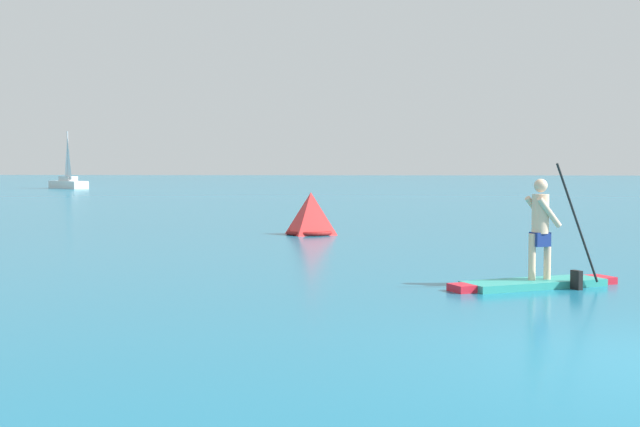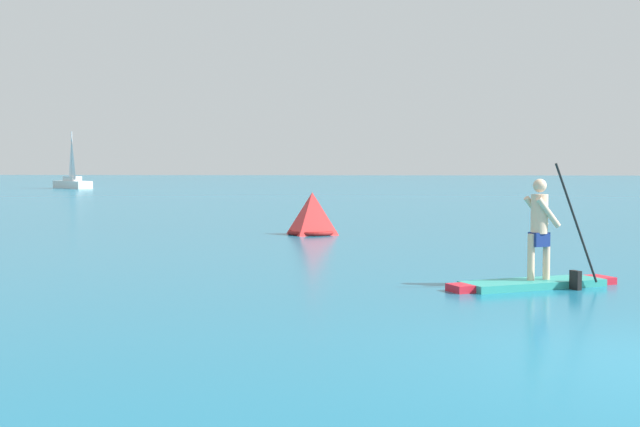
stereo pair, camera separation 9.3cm
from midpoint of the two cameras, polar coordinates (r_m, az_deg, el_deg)
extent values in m
cube|color=teal|center=(13.35, 14.56, -4.68)|extent=(2.34, 1.71, 0.11)
cube|color=red|center=(14.14, 18.80, -4.31)|extent=(0.48, 0.56, 0.11)
cube|color=red|center=(12.63, 9.81, -5.07)|extent=(0.45, 0.50, 0.11)
cylinder|color=beige|center=(13.45, 15.45, -2.85)|extent=(0.11, 0.11, 0.72)
cylinder|color=beige|center=(13.28, 14.46, -2.91)|extent=(0.11, 0.11, 0.72)
cube|color=navy|center=(13.34, 14.98, -1.72)|extent=(0.33, 0.32, 0.22)
cylinder|color=beige|center=(13.31, 15.00, -0.03)|extent=(0.26, 0.26, 0.61)
sphere|color=beige|center=(13.29, 15.03, 1.86)|extent=(0.21, 0.21, 0.21)
cylinder|color=beige|center=(13.46, 14.79, 0.14)|extent=(0.42, 0.29, 0.51)
cylinder|color=beige|center=(13.22, 15.57, 0.08)|extent=(0.42, 0.29, 0.51)
cylinder|color=black|center=(13.18, 17.37, -0.67)|extent=(0.73, 0.43, 1.84)
cube|color=black|center=(13.27, 17.31, -4.44)|extent=(0.17, 0.21, 0.32)
pyramid|color=red|center=(23.19, -0.42, 0.01)|extent=(1.45, 1.45, 1.18)
torus|color=maroon|center=(23.23, -0.42, -1.30)|extent=(1.39, 1.39, 0.12)
cube|color=white|center=(80.29, -16.59, 1.91)|extent=(5.21, 5.00, 0.70)
cylinder|color=#B2B2B7|center=(80.29, -16.62, 3.78)|extent=(0.12, 0.12, 4.56)
pyramid|color=white|center=(80.29, -16.61, 3.64)|extent=(1.53, 2.22, 3.96)
cube|color=silver|center=(80.29, -16.59, 2.31)|extent=(2.20, 2.14, 0.42)
camera|label=1|loc=(0.05, -89.84, 0.01)|focal=46.68mm
camera|label=2|loc=(0.05, 90.16, -0.01)|focal=46.68mm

